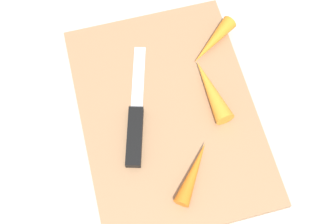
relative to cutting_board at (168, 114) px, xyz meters
The scene contains 6 objects.
ground_plane 0.01m from the cutting_board, ahead, with size 1.40×1.40×0.00m, color #ADA8A0.
cutting_board is the anchor object (origin of this frame).
knife 0.06m from the cutting_board, 106.37° to the left, with size 0.20×0.07×0.01m.
carrot_medium 0.14m from the cutting_board, 45.88° to the right, with size 0.02×0.02×0.10m, color orange.
carrot_shortest 0.10m from the cutting_board, behind, with size 0.02×0.02×0.10m, color orange.
carrot_longest 0.07m from the cutting_board, 79.22° to the right, with size 0.03×0.03×0.11m, color orange.
Camera 1 is at (-0.26, 0.07, 0.63)m, focal length 47.42 mm.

